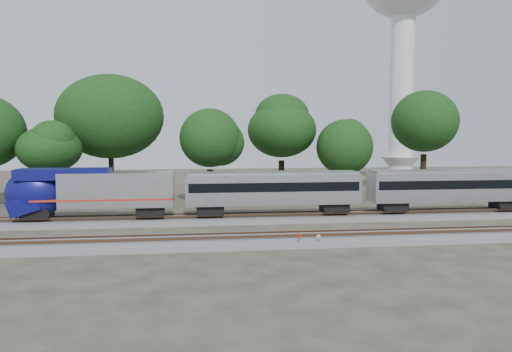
{
  "coord_description": "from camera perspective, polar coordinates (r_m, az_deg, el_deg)",
  "views": [
    {
      "loc": [
        -2.82,
        -41.16,
        8.25
      ],
      "look_at": [
        3.16,
        5.0,
        4.38
      ],
      "focal_mm": 35.0,
      "sensor_mm": 36.0,
      "label": 1
    }
  ],
  "objects": [
    {
      "name": "tree_2",
      "position": [
        59.4,
        -22.54,
        2.82
      ],
      "size": [
        6.76,
        6.76,
        9.53
      ],
      "color": "black",
      "rests_on": "ground"
    },
    {
      "name": "ground",
      "position": [
        42.07,
        -3.42,
        -6.57
      ],
      "size": [
        160.0,
        160.0,
        0.0
      ],
      "primitive_type": "plane",
      "color": "#383328",
      "rests_on": "ground"
    },
    {
      "name": "tree_5",
      "position": [
        67.59,
        2.94,
        5.24
      ],
      "size": [
        9.0,
        9.0,
        12.69
      ],
      "color": "black",
      "rests_on": "ground"
    },
    {
      "name": "tree_3",
      "position": [
        64.5,
        -16.34,
        6.52
      ],
      "size": [
        10.64,
        10.64,
        15.0
      ],
      "color": "black",
      "rests_on": "ground"
    },
    {
      "name": "tree_7",
      "position": [
        75.17,
        18.7,
        5.94
      ],
      "size": [
        10.31,
        10.31,
        14.54
      ],
      "color": "black",
      "rests_on": "ground"
    },
    {
      "name": "tree_4",
      "position": [
        57.39,
        -5.3,
        4.34
      ],
      "size": [
        8.01,
        8.01,
        11.29
      ],
      "color": "black",
      "rests_on": "ground"
    },
    {
      "name": "switch_lever",
      "position": [
        38.32,
        8.5,
        -7.51
      ],
      "size": [
        0.57,
        0.44,
        0.3
      ],
      "primitive_type": "cube",
      "rotation": [
        0.0,
        0.0,
        -0.33
      ],
      "color": "#512D19",
      "rests_on": "ground"
    },
    {
      "name": "track_far",
      "position": [
        47.92,
        -3.92,
        -4.93
      ],
      "size": [
        160.0,
        5.0,
        0.73
      ],
      "color": "slate",
      "rests_on": "ground"
    },
    {
      "name": "track_near",
      "position": [
        38.13,
        -3.0,
        -7.44
      ],
      "size": [
        160.0,
        5.0,
        0.73
      ],
      "color": "slate",
      "rests_on": "ground"
    },
    {
      "name": "switch_stand_white",
      "position": [
        37.13,
        7.16,
        -7.16
      ],
      "size": [
        0.3,
        0.1,
        0.96
      ],
      "rotation": [
        0.0,
        0.0,
        0.25
      ],
      "color": "#512D19",
      "rests_on": "ground"
    },
    {
      "name": "switch_stand_red",
      "position": [
        36.77,
        4.93,
        -7.13
      ],
      "size": [
        0.34,
        0.1,
        1.09
      ],
      "rotation": [
        0.0,
        0.0,
        0.2
      ],
      "color": "#512D19",
      "rests_on": "ground"
    },
    {
      "name": "water_tower",
      "position": [
        96.81,
        16.54,
        18.0
      ],
      "size": [
        15.0,
        15.0,
        41.52
      ],
      "color": "silver",
      "rests_on": "ground"
    },
    {
      "name": "tree_6",
      "position": [
        65.76,
        10.1,
        3.26
      ],
      "size": [
        6.76,
        6.76,
        9.53
      ],
      "color": "black",
      "rests_on": "ground"
    }
  ]
}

